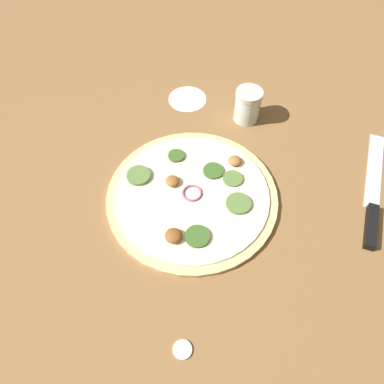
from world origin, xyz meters
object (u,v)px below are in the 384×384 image
at_px(pizza, 192,195).
at_px(spice_jar, 248,105).
at_px(knife, 372,206).
at_px(loose_cap, 182,349).

bearing_deg(pizza, spice_jar, -10.32).
xyz_separation_m(knife, loose_cap, (-0.39, 0.28, -0.00)).
xyz_separation_m(knife, spice_jar, (0.17, 0.31, 0.04)).
xyz_separation_m(pizza, spice_jar, (0.27, -0.05, 0.03)).
bearing_deg(knife, spice_jar, 61.19).
xyz_separation_m(pizza, knife, (0.09, -0.36, -0.00)).
height_order(pizza, loose_cap, pizza).
bearing_deg(loose_cap, pizza, 15.77).
distance_m(pizza, knife, 0.37).
relative_size(knife, spice_jar, 3.84).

